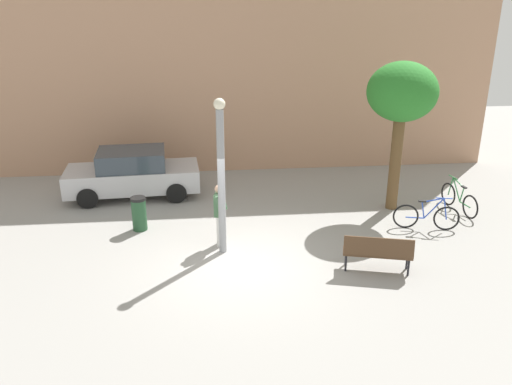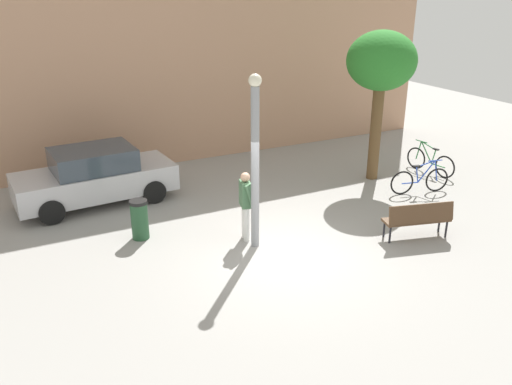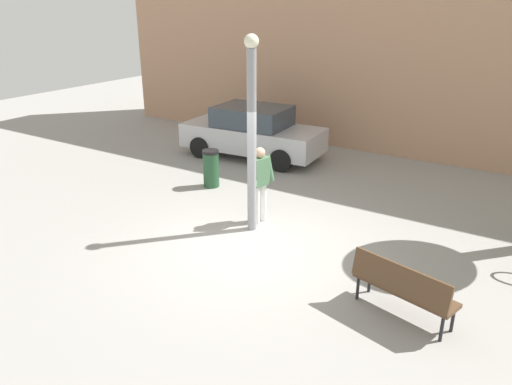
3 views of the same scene
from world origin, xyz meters
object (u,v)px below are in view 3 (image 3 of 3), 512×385
at_px(person_by_lamppost, 260,180).
at_px(trash_bin, 211,168).
at_px(park_bench, 402,286).
at_px(lamppost, 252,130).
at_px(parked_car_silver, 252,132).

relative_size(person_by_lamppost, trash_bin, 1.73).
relative_size(park_bench, trash_bin, 1.73).
relative_size(lamppost, trash_bin, 4.09).
relative_size(person_by_lamppost, park_bench, 1.00).
bearing_deg(lamppost, trash_bin, 145.14).
xyz_separation_m(person_by_lamppost, parked_car_silver, (-2.68, 3.86, -0.19)).
distance_m(parked_car_silver, trash_bin, 2.74).
height_order(lamppost, park_bench, lamppost).
bearing_deg(trash_bin, parked_car_silver, 99.98).
bearing_deg(person_by_lamppost, trash_bin, 151.97).
distance_m(person_by_lamppost, park_bench, 4.07).
xyz_separation_m(lamppost, park_bench, (3.57, -1.41, -1.58)).
relative_size(lamppost, park_bench, 2.36).
bearing_deg(park_bench, trash_bin, 152.94).
height_order(park_bench, trash_bin, trash_bin).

